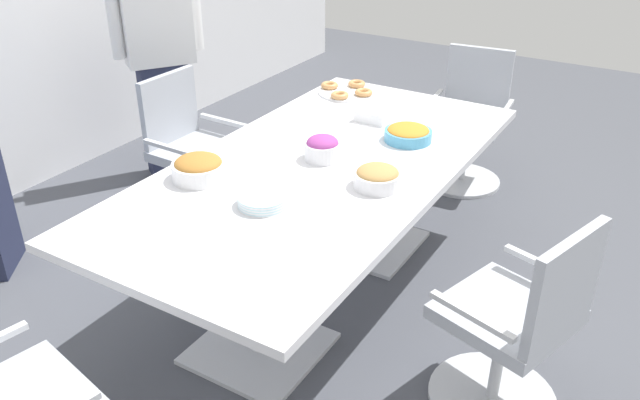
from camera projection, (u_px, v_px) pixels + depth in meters
name	position (u px, v px, depth m)	size (l,w,h in m)	color
ground_plane	(320.00, 291.00, 3.49)	(10.00, 10.00, 0.01)	#4C4F56
conference_table	(320.00, 187.00, 3.19)	(2.40, 1.20, 0.75)	silver
office_chair_0	(469.00, 126.00, 4.48)	(0.59, 0.59, 0.91)	silver
office_chair_1	(193.00, 158.00, 4.01)	(0.55, 0.55, 0.91)	silver
office_chair_3	(516.00, 331.00, 2.57)	(0.67, 0.67, 0.91)	silver
person_standing_1	(160.00, 52.00, 4.36)	(0.55, 0.43, 1.70)	#232842
snack_bowl_cookies	(377.00, 177.00, 2.89)	(0.21, 0.21, 0.10)	white
snack_bowl_chips_orange	(408.00, 133.00, 3.35)	(0.24, 0.24, 0.08)	#4C9EC6
snack_bowl_pretzels	(199.00, 168.00, 2.96)	(0.24, 0.24, 0.11)	white
snack_bowl_candy_mix	(322.00, 148.00, 3.14)	(0.18, 0.18, 0.12)	white
donut_platter	(347.00, 91.00, 4.01)	(0.35, 0.35, 0.04)	white
plate_stack	(263.00, 201.00, 2.75)	(0.22, 0.22, 0.05)	white
napkin_pile	(375.00, 114.00, 3.62)	(0.18, 0.18, 0.06)	white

